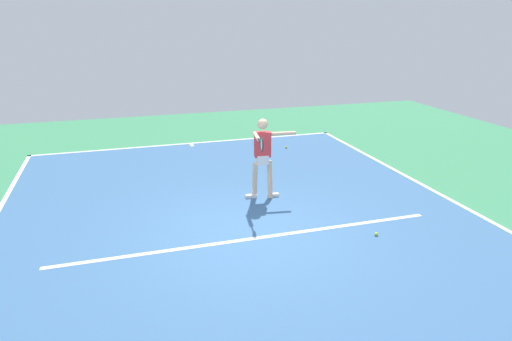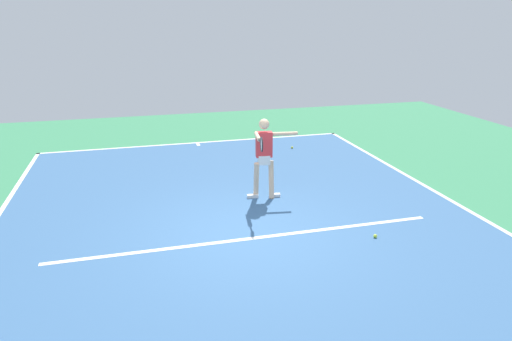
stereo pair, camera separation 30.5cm
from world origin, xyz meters
name	(u,v)px [view 2 (the right image)]	position (x,y,z in m)	size (l,w,h in m)	color
ground_plane	(247,232)	(0.00, 0.00, 0.00)	(22.05, 22.05, 0.00)	#388456
court_surface	(247,232)	(0.00, 0.00, 0.00)	(9.26, 12.97, 0.00)	#38608E
court_line_baseline_near	(197,143)	(0.00, -6.44, 0.00)	(9.26, 0.10, 0.01)	white
court_line_sideline_left	(461,206)	(-4.58, 0.00, 0.00)	(0.10, 12.97, 0.01)	white
court_line_service	(250,238)	(0.00, 0.27, 0.00)	(6.94, 0.10, 0.01)	white
court_line_centre_mark	(198,144)	(0.00, -6.24, 0.00)	(0.10, 0.30, 0.01)	white
tennis_player	(264,153)	(-0.76, -1.52, 1.00)	(1.07, 1.17, 1.75)	beige
tennis_ball_near_player	(292,147)	(-2.64, -5.05, 0.03)	(0.07, 0.07, 0.07)	yellow
tennis_ball_by_baseline	(375,236)	(-2.15, 0.81, 0.03)	(0.07, 0.07, 0.07)	#C6E53D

